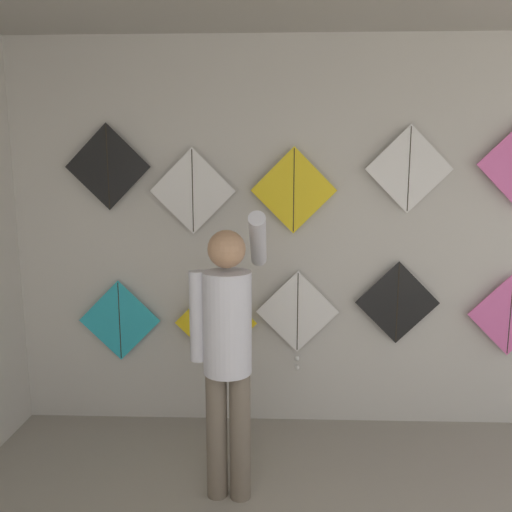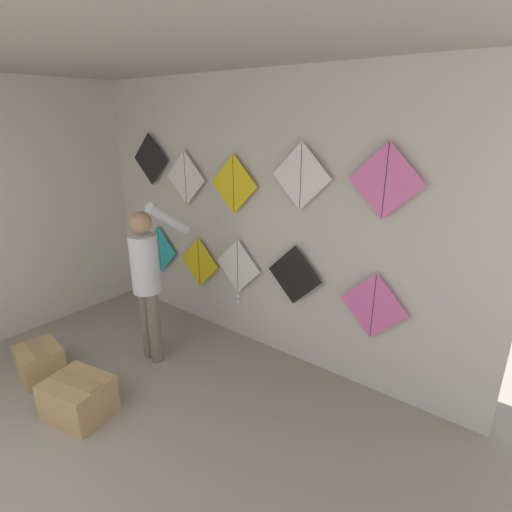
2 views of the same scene
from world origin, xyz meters
name	(u,v)px [view 1 (image 1 of 2)]	position (x,y,z in m)	size (l,w,h in m)	color
back_panel	(303,238)	(0.00, 3.62, 1.40)	(4.99, 0.06, 2.80)	beige
shopkeeper	(228,341)	(-0.47, 2.68, 0.94)	(0.42, 0.57, 1.67)	#726656
kite_0	(120,321)	(-1.35, 3.53, 0.79)	(0.61, 0.01, 0.61)	#28B2C6
kite_1	(216,323)	(-0.64, 3.53, 0.78)	(0.61, 0.01, 0.61)	yellow
kite_2	(297,315)	(-0.04, 3.53, 0.85)	(0.61, 0.04, 0.74)	white
kite_3	(397,303)	(0.68, 3.53, 0.94)	(0.61, 0.01, 0.61)	black
kite_4	(510,315)	(1.48, 3.53, 0.86)	(0.61, 0.01, 0.61)	pink
kite_5	(108,167)	(-1.38, 3.53, 1.91)	(0.61, 0.01, 0.61)	black
kite_6	(193,191)	(-0.79, 3.53, 1.74)	(0.61, 0.01, 0.61)	white
kite_7	(294,190)	(-0.08, 3.53, 1.74)	(0.61, 0.01, 0.61)	yellow
kite_8	(409,169)	(0.71, 3.53, 1.89)	(0.61, 0.01, 0.61)	white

